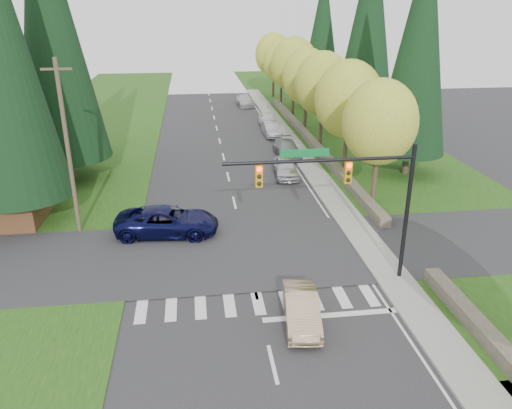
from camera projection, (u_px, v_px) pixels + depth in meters
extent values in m
plane|color=#28282B|center=(269.00, 347.00, 19.65)|extent=(120.00, 120.00, 0.00)
cube|color=#1B4712|center=(392.00, 174.00, 39.57)|extent=(14.00, 110.00, 0.06)
cube|color=#1B4712|center=(52.00, 188.00, 36.49)|extent=(14.00, 110.00, 0.06)
cube|color=#28282B|center=(246.00, 253.00, 27.01)|extent=(120.00, 8.00, 0.10)
cube|color=gray|center=(312.00, 169.00, 40.67)|extent=(1.80, 80.00, 0.13)
cube|color=gray|center=(301.00, 169.00, 40.57)|extent=(0.20, 80.00, 0.13)
cube|color=#4C4438|center=(310.00, 140.00, 48.12)|extent=(0.70, 40.00, 0.70)
cylinder|color=black|center=(407.00, 214.00, 23.37)|extent=(0.20, 0.20, 6.80)
cylinder|color=black|center=(320.00, 161.00, 21.81)|extent=(8.60, 0.16, 0.16)
cube|color=#0C662D|center=(304.00, 153.00, 21.64)|extent=(2.20, 0.04, 0.35)
cube|color=#BF8C0C|center=(348.00, 172.00, 22.19)|extent=(0.32, 0.24, 1.00)
sphere|color=#FF0C05|center=(349.00, 166.00, 21.93)|extent=(0.22, 0.22, 0.22)
cube|color=#BF8C0C|center=(259.00, 176.00, 21.72)|extent=(0.32, 0.24, 1.00)
sphere|color=#FF0C05|center=(259.00, 169.00, 21.46)|extent=(0.22, 0.22, 0.22)
cylinder|color=#473828|center=(68.00, 150.00, 27.69)|extent=(0.24, 0.24, 10.00)
cube|color=#473828|center=(56.00, 69.00, 26.04)|extent=(1.60, 0.10, 0.12)
cylinder|color=#38281C|center=(375.00, 171.00, 32.72)|extent=(0.32, 0.32, 4.76)
ellipsoid|color=olive|center=(380.00, 122.00, 31.51)|extent=(4.80, 4.80, 5.52)
cylinder|color=#38281C|center=(346.00, 142.00, 39.14)|extent=(0.32, 0.32, 4.93)
ellipsoid|color=olive|center=(349.00, 99.00, 37.89)|extent=(5.20, 5.20, 5.98)
cylinder|color=#38281C|center=(321.00, 122.00, 45.53)|extent=(0.32, 0.32, 5.04)
ellipsoid|color=olive|center=(323.00, 84.00, 44.25)|extent=(5.00, 5.00, 5.75)
cylinder|color=#38281C|center=(305.00, 108.00, 52.02)|extent=(0.32, 0.32, 4.82)
ellipsoid|color=olive|center=(307.00, 76.00, 50.80)|extent=(5.00, 5.00, 5.75)
cylinder|color=#38281C|center=(293.00, 95.00, 58.41)|extent=(0.32, 0.32, 5.15)
ellipsoid|color=olive|center=(294.00, 65.00, 57.10)|extent=(5.40, 5.40, 6.21)
cylinder|color=#38281C|center=(281.00, 88.00, 64.90)|extent=(0.32, 0.32, 4.70)
ellipsoid|color=olive|center=(282.00, 63.00, 63.71)|extent=(4.80, 4.80, 5.52)
cylinder|color=#38281C|center=(273.00, 79.00, 71.30)|extent=(0.32, 0.32, 4.98)
ellipsoid|color=olive|center=(274.00, 55.00, 70.03)|extent=(5.20, 5.20, 5.98)
cylinder|color=#38281C|center=(25.00, 206.00, 30.61)|extent=(0.50, 0.50, 2.00)
cylinder|color=#38281C|center=(70.00, 167.00, 38.09)|extent=(0.50, 0.50, 2.00)
cone|color=black|center=(49.00, 23.00, 34.23)|extent=(6.46, 6.46, 19.00)
cylinder|color=#38281C|center=(61.00, 147.00, 43.37)|extent=(0.50, 0.50, 2.00)
cone|color=black|center=(44.00, 34.00, 39.88)|extent=(5.78, 5.78, 17.00)
cylinder|color=#38281C|center=(406.00, 161.00, 39.32)|extent=(0.50, 0.50, 2.00)
cone|color=black|center=(420.00, 45.00, 36.03)|extent=(5.44, 5.44, 16.00)
cylinder|color=#38281C|center=(361.00, 122.00, 52.32)|extent=(0.50, 0.50, 2.00)
cone|color=black|center=(369.00, 23.00, 48.64)|extent=(6.12, 6.12, 18.00)
cylinder|color=#38281C|center=(319.00, 99.00, 65.07)|extent=(0.50, 0.50, 2.00)
cone|color=black|center=(322.00, 32.00, 61.96)|extent=(5.10, 5.10, 15.00)
imported|color=tan|center=(301.00, 309.00, 20.95)|extent=(1.84, 4.12, 1.31)
imported|color=#0B0C37|center=(167.00, 221.00, 28.95)|extent=(6.16, 3.26, 1.65)
imported|color=silver|center=(286.00, 167.00, 38.75)|extent=(2.05, 4.45, 1.48)
imported|color=gray|center=(287.00, 149.00, 43.78)|extent=(2.02, 4.86, 1.40)
imported|color=#9E9EA2|center=(271.00, 129.00, 50.70)|extent=(1.59, 4.34, 1.42)
imported|color=silver|center=(268.00, 120.00, 54.55)|extent=(2.00, 4.52, 1.51)
imported|color=silver|center=(245.00, 101.00, 65.47)|extent=(2.35, 4.87, 1.37)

